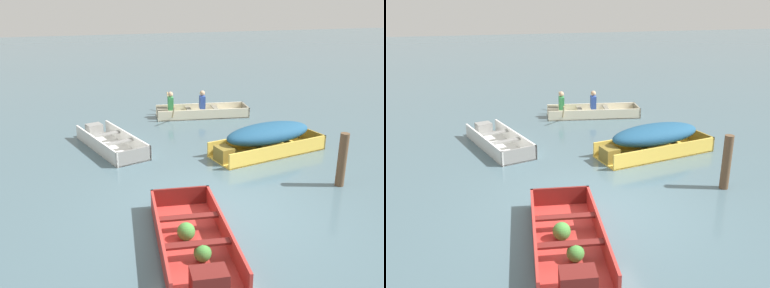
{
  "view_description": "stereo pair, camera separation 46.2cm",
  "coord_description": "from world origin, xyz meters",
  "views": [
    {
      "loc": [
        -2.74,
        -7.18,
        4.05
      ],
      "look_at": [
        0.32,
        2.91,
        0.35
      ],
      "focal_mm": 40.0,
      "sensor_mm": 36.0,
      "label": 1
    },
    {
      "loc": [
        -2.3,
        -7.3,
        4.05
      ],
      "look_at": [
        0.32,
        2.91,
        0.35
      ],
      "focal_mm": 40.0,
      "sensor_mm": 36.0,
      "label": 2
    }
  ],
  "objects": [
    {
      "name": "rowboat_cream_with_crew",
      "position": [
        1.61,
        6.62,
        0.19
      ],
      "size": [
        3.27,
        2.19,
        0.91
      ],
      "color": "beige",
      "rests_on": "ground"
    },
    {
      "name": "ground_plane",
      "position": [
        0.0,
        0.0,
        0.0
      ],
      "size": [
        80.0,
        80.0,
        0.0
      ],
      "primitive_type": "plane",
      "color": "#47606B"
    },
    {
      "name": "mooring_post",
      "position": [
        2.96,
        0.22,
        0.61
      ],
      "size": [
        0.2,
        0.2,
        1.23
      ],
      "primitive_type": "cylinder",
      "color": "brown",
      "rests_on": "ground"
    },
    {
      "name": "skiff_white_near_moored",
      "position": [
        -1.67,
        4.29,
        0.14
      ],
      "size": [
        1.76,
        2.99,
        0.4
      ],
      "color": "white",
      "rests_on": "ground"
    },
    {
      "name": "dinghy_red_foreground",
      "position": [
        -0.92,
        -1.3,
        0.15
      ],
      "size": [
        1.51,
        3.06,
        0.41
      ],
      "color": "#AD2D28",
      "rests_on": "ground"
    },
    {
      "name": "skiff_yellow_mid_moored",
      "position": [
        2.32,
        2.56,
        0.48
      ],
      "size": [
        3.3,
        1.68,
        0.83
      ],
      "color": "#E5BC47",
      "rests_on": "ground"
    }
  ]
}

